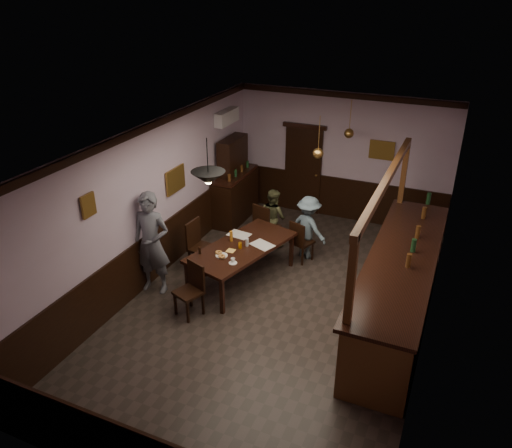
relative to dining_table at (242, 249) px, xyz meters
The scene contains 31 objects.
room 1.31m from the dining_table, 28.12° to the right, with size 5.01×8.01×3.01m.
dining_table is the anchor object (origin of this frame).
chair_far_left 1.35m from the dining_table, 94.31° to the left, with size 0.55×0.55×1.02m.
chair_far_right 1.37m from the dining_table, 55.57° to the left, with size 0.50×0.50×0.89m.
chair_near 1.33m from the dining_table, 105.06° to the right, with size 0.53×0.53×0.96m.
chair_side 0.97m from the dining_table, behind, with size 0.49×0.49×1.04m.
person_standing 1.66m from the dining_table, 145.39° to the right, with size 0.70×0.46×1.93m, color slate.
person_seated_left 1.61m from the dining_table, 90.83° to the left, with size 0.61×0.48×1.26m, color #484A2C.
person_seated_right 1.61m from the dining_table, 58.45° to the left, with size 0.86×0.50×1.34m, color slate.
newspaper_left 0.45m from the dining_table, 122.14° to the left, with size 0.42×0.30×0.01m, color silver.
newspaper_right 0.39m from the dining_table, 27.51° to the left, with size 0.42×0.30×0.01m, color silver.
napkin 0.28m from the dining_table, 112.45° to the right, with size 0.15×0.15×0.00m, color #F9C45B.
saucer 0.65m from the dining_table, 78.77° to the right, with size 0.15×0.15×0.01m, color white.
coffee_cup 0.63m from the dining_table, 79.39° to the right, with size 0.08×0.08×0.07m, color white.
pastry_plate 0.52m from the dining_table, 109.54° to the right, with size 0.22×0.22×0.01m, color white.
pastry_ring_a 0.52m from the dining_table, 119.05° to the right, with size 0.13×0.13×0.04m, color #C68C47.
pastry_ring_b 0.58m from the dining_table, 103.66° to the right, with size 0.13×0.13×0.04m, color #C68C47.
soda_can 0.16m from the dining_table, 82.11° to the right, with size 0.07×0.07×0.12m, color orange.
beer_glass 0.32m from the dining_table, 160.85° to the left, with size 0.06×0.06×0.20m, color #BF721E.
water_glass 0.17m from the dining_table, 20.32° to the left, with size 0.06×0.06×0.15m, color silver.
pepper_mill 0.82m from the dining_table, 134.45° to the right, with size 0.04×0.04×0.14m, color black.
sideboard 2.74m from the dining_table, 118.57° to the left, with size 0.54×1.51×1.99m.
bar_counter 2.89m from the dining_table, ahead, with size 1.05×4.51×2.52m.
door_back 3.49m from the dining_table, 90.00° to the left, with size 0.90×0.06×2.10m, color black.
ac_unit 3.34m from the dining_table, 121.46° to the left, with size 0.20×0.85×0.30m.
picture_left_small 2.98m from the dining_table, 126.86° to the right, with size 0.04×0.28×0.36m.
picture_left_large 1.89m from the dining_table, 168.44° to the left, with size 0.04×0.62×0.48m.
picture_back 4.07m from the dining_table, 62.64° to the left, with size 0.55×0.04×0.42m.
pendant_iron 1.84m from the dining_table, 105.36° to the right, with size 0.56×0.56×0.77m.
pendant_brass_mid 2.27m from the dining_table, 51.20° to the left, with size 0.20×0.20×0.81m.
pendant_brass_far 3.41m from the dining_table, 66.50° to the left, with size 0.20×0.20×0.81m.
Camera 1 is at (2.60, -6.85, 5.24)m, focal length 35.00 mm.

